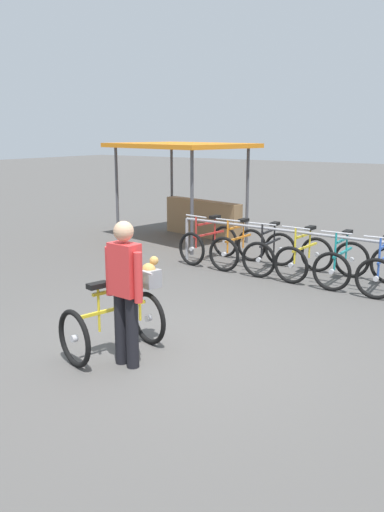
{
  "coord_description": "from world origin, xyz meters",
  "views": [
    {
      "loc": [
        3.56,
        -4.94,
        2.56
      ],
      "look_at": [
        -0.29,
        0.61,
        1.0
      ],
      "focal_mm": 37.81,
      "sensor_mm": 36.0,
      "label": 1
    }
  ],
  "objects_px": {
    "racked_bike_red": "(209,243)",
    "person_with_featured_bike": "(125,287)",
    "racked_bike_orange": "(238,248)",
    "racked_bike_blue": "(383,269)",
    "racked_bike_teal": "(342,263)",
    "market_stall": "(191,181)",
    "racked_bike_black": "(270,252)",
    "featured_bicycle": "(122,313)",
    "racked_bike_yellow": "(304,258)"
  },
  "relations": [
    {
      "from": "racked_bike_red",
      "to": "person_with_featured_bike",
      "type": "bearing_deg",
      "value": -67.35
    },
    {
      "from": "racked_bike_teal",
      "to": "featured_bicycle",
      "type": "height_order",
      "value": "featured_bicycle"
    },
    {
      "from": "racked_bike_blue",
      "to": "person_with_featured_bike",
      "type": "bearing_deg",
      "value": -108.51
    },
    {
      "from": "racked_bike_orange",
      "to": "racked_bike_black",
      "type": "height_order",
      "value": "same"
    },
    {
      "from": "person_with_featured_bike",
      "to": "featured_bicycle",
      "type": "bearing_deg",
      "value": 139.2
    },
    {
      "from": "racked_bike_red",
      "to": "racked_bike_yellow",
      "type": "xyz_separation_m",
      "value": [
        2.1,
        -0.09,
        0.0
      ]
    },
    {
      "from": "racked_bike_black",
      "to": "racked_bike_teal",
      "type": "xyz_separation_m",
      "value": [
        1.4,
        -0.06,
        0.0
      ]
    },
    {
      "from": "racked_bike_teal",
      "to": "featured_bicycle",
      "type": "distance_m",
      "value": 4.48
    },
    {
      "from": "racked_bike_red",
      "to": "market_stall",
      "type": "bearing_deg",
      "value": 133.43
    },
    {
      "from": "racked_bike_black",
      "to": "person_with_featured_bike",
      "type": "relative_size",
      "value": 0.69
    },
    {
      "from": "racked_bike_black",
      "to": "featured_bicycle",
      "type": "bearing_deg",
      "value": -86.45
    },
    {
      "from": "racked_bike_orange",
      "to": "racked_bike_blue",
      "type": "bearing_deg",
      "value": -2.54
    },
    {
      "from": "racked_bike_blue",
      "to": "market_stall",
      "type": "distance_m",
      "value": 5.59
    },
    {
      "from": "racked_bike_red",
      "to": "market_stall",
      "type": "relative_size",
      "value": 0.34
    },
    {
      "from": "racked_bike_red",
      "to": "racked_bike_orange",
      "type": "xyz_separation_m",
      "value": [
        0.7,
        -0.03,
        0.0
      ]
    },
    {
      "from": "person_with_featured_bike",
      "to": "racked_bike_orange",
      "type": "bearing_deg",
      "value": 105.16
    },
    {
      "from": "racked_bike_red",
      "to": "person_with_featured_bike",
      "type": "xyz_separation_m",
      "value": [
        1.97,
        -4.72,
        0.54
      ]
    },
    {
      "from": "racked_bike_teal",
      "to": "market_stall",
      "type": "relative_size",
      "value": 0.32
    },
    {
      "from": "racked_bike_black",
      "to": "racked_bike_blue",
      "type": "relative_size",
      "value": 1.0
    },
    {
      "from": "racked_bike_yellow",
      "to": "person_with_featured_bike",
      "type": "relative_size",
      "value": 0.7
    },
    {
      "from": "racked_bike_blue",
      "to": "person_with_featured_bike",
      "type": "height_order",
      "value": "person_with_featured_bike"
    },
    {
      "from": "featured_bicycle",
      "to": "racked_bike_blue",
      "type": "bearing_deg",
      "value": 67.04
    },
    {
      "from": "racked_bike_yellow",
      "to": "person_with_featured_bike",
      "type": "distance_m",
      "value": 4.66
    },
    {
      "from": "market_stall",
      "to": "racked_bike_orange",
      "type": "bearing_deg",
      "value": -37.08
    },
    {
      "from": "racked_bike_orange",
      "to": "featured_bicycle",
      "type": "relative_size",
      "value": 0.89
    },
    {
      "from": "featured_bicycle",
      "to": "person_with_featured_bike",
      "type": "xyz_separation_m",
      "value": [
        0.3,
        -0.26,
        0.42
      ]
    },
    {
      "from": "racked_bike_red",
      "to": "featured_bicycle",
      "type": "relative_size",
      "value": 0.94
    },
    {
      "from": "racked_bike_black",
      "to": "featured_bicycle",
      "type": "xyz_separation_m",
      "value": [
        0.27,
        -4.4,
        0.12
      ]
    },
    {
      "from": "racked_bike_yellow",
      "to": "racked_bike_blue",
      "type": "height_order",
      "value": "same"
    },
    {
      "from": "racked_bike_yellow",
      "to": "racked_bike_teal",
      "type": "relative_size",
      "value": 1.05
    },
    {
      "from": "racked_bike_red",
      "to": "racked_bike_orange",
      "type": "distance_m",
      "value": 0.7
    },
    {
      "from": "racked_bike_teal",
      "to": "racked_bike_blue",
      "type": "distance_m",
      "value": 0.7
    },
    {
      "from": "market_stall",
      "to": "racked_bike_yellow",
      "type": "bearing_deg",
      "value": -26.13
    },
    {
      "from": "racked_bike_red",
      "to": "racked_bike_teal",
      "type": "relative_size",
      "value": 1.07
    },
    {
      "from": "featured_bicycle",
      "to": "market_stall",
      "type": "relative_size",
      "value": 0.36
    },
    {
      "from": "racked_bike_teal",
      "to": "person_with_featured_bike",
      "type": "relative_size",
      "value": 0.67
    },
    {
      "from": "racked_bike_orange",
      "to": "racked_bike_teal",
      "type": "xyz_separation_m",
      "value": [
        2.1,
        -0.09,
        0.0
      ]
    },
    {
      "from": "racked_bike_orange",
      "to": "racked_bike_teal",
      "type": "bearing_deg",
      "value": -2.54
    },
    {
      "from": "racked_bike_red",
      "to": "racked_bike_black",
      "type": "relative_size",
      "value": 1.03
    },
    {
      "from": "featured_bicycle",
      "to": "racked_bike_orange",
      "type": "bearing_deg",
      "value": 102.38
    },
    {
      "from": "racked_bike_red",
      "to": "racked_bike_black",
      "type": "bearing_deg",
      "value": -2.54
    },
    {
      "from": "racked_bike_yellow",
      "to": "racked_bike_teal",
      "type": "xyz_separation_m",
      "value": [
        0.7,
        -0.03,
        -0.0
      ]
    },
    {
      "from": "racked_bike_yellow",
      "to": "racked_bike_teal",
      "type": "bearing_deg",
      "value": -2.54
    },
    {
      "from": "racked_bike_teal",
      "to": "featured_bicycle",
      "type": "relative_size",
      "value": 0.87
    },
    {
      "from": "racked_bike_yellow",
      "to": "featured_bicycle",
      "type": "distance_m",
      "value": 4.39
    },
    {
      "from": "racked_bike_red",
      "to": "person_with_featured_bike",
      "type": "relative_size",
      "value": 0.71
    },
    {
      "from": "racked_bike_orange",
      "to": "racked_bike_blue",
      "type": "relative_size",
      "value": 0.99
    },
    {
      "from": "featured_bicycle",
      "to": "person_with_featured_bike",
      "type": "distance_m",
      "value": 0.58
    },
    {
      "from": "racked_bike_red",
      "to": "person_with_featured_bike",
      "type": "height_order",
      "value": "person_with_featured_bike"
    },
    {
      "from": "racked_bike_teal",
      "to": "racked_bike_yellow",
      "type": "bearing_deg",
      "value": 177.46
    }
  ]
}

